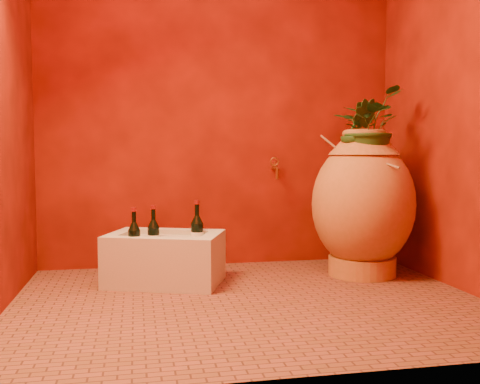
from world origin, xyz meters
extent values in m
plane|color=brown|center=(0.00, 0.00, 0.00)|extent=(2.50, 2.50, 0.00)
cube|color=#510E04|center=(0.00, 1.00, 1.25)|extent=(2.50, 0.02, 2.50)
cube|color=#510E04|center=(1.25, 0.00, 1.25)|extent=(0.02, 2.00, 2.50)
cylinder|color=#B56E33|center=(0.85, 0.47, 0.06)|extent=(0.46, 0.46, 0.12)
ellipsoid|color=#B56E33|center=(0.85, 0.47, 0.46)|extent=(0.70, 0.70, 0.82)
cone|color=#B56E33|center=(0.85, 0.47, 0.84)|extent=(0.48, 0.48, 0.12)
torus|color=#B56E33|center=(0.85, 0.47, 0.92)|extent=(0.30, 0.30, 0.05)
cylinder|color=olive|center=(0.77, 0.42, 0.73)|extent=(0.38, 0.26, 0.36)
cylinder|color=olive|center=(0.83, 0.35, 0.77)|extent=(0.22, 0.41, 0.13)
cylinder|color=olive|center=(0.95, 0.39, 0.78)|extent=(0.21, 0.31, 0.21)
cube|color=beige|center=(-0.42, 0.48, 0.14)|extent=(0.78, 0.65, 0.28)
cube|color=beige|center=(-0.42, 0.67, 0.29)|extent=(0.65, 0.31, 0.03)
cube|color=beige|center=(-0.42, 0.30, 0.29)|extent=(0.65, 0.31, 0.03)
cube|color=beige|center=(-0.71, 0.48, 0.29)|extent=(0.18, 0.29, 0.03)
cube|color=beige|center=(-0.13, 0.48, 0.29)|extent=(0.18, 0.29, 0.03)
cylinder|color=black|center=(-0.22, 0.53, 0.26)|extent=(0.08, 0.08, 0.18)
cone|color=black|center=(-0.22, 0.53, 0.38)|extent=(0.08, 0.08, 0.05)
cylinder|color=black|center=(-0.22, 0.53, 0.44)|extent=(0.03, 0.03, 0.07)
cylinder|color=maroon|center=(-0.22, 0.53, 0.49)|extent=(0.03, 0.03, 0.03)
cylinder|color=silver|center=(-0.22, 0.53, 0.26)|extent=(0.08, 0.08, 0.08)
cylinder|color=black|center=(-0.49, 0.52, 0.26)|extent=(0.07, 0.07, 0.17)
cone|color=black|center=(-0.49, 0.52, 0.37)|extent=(0.07, 0.07, 0.05)
cylinder|color=black|center=(-0.49, 0.52, 0.42)|extent=(0.02, 0.02, 0.07)
cylinder|color=maroon|center=(-0.49, 0.52, 0.46)|extent=(0.03, 0.03, 0.02)
cylinder|color=silver|center=(-0.49, 0.52, 0.26)|extent=(0.07, 0.07, 0.08)
cylinder|color=black|center=(-0.60, 0.40, 0.26)|extent=(0.07, 0.07, 0.17)
cone|color=black|center=(-0.60, 0.40, 0.37)|extent=(0.07, 0.07, 0.05)
cylinder|color=black|center=(-0.60, 0.40, 0.42)|extent=(0.02, 0.02, 0.07)
cylinder|color=maroon|center=(-0.60, 0.40, 0.46)|extent=(0.03, 0.03, 0.02)
cylinder|color=silver|center=(-0.60, 0.40, 0.26)|extent=(0.07, 0.07, 0.08)
cylinder|color=#9E6424|center=(0.38, 0.94, 0.69)|extent=(0.02, 0.13, 0.02)
cylinder|color=#9E6424|center=(0.38, 0.87, 0.65)|extent=(0.02, 0.02, 0.07)
torus|color=#9E6424|center=(0.38, 0.94, 0.73)|extent=(0.07, 0.01, 0.07)
cylinder|color=#9E6424|center=(0.38, 0.94, 0.71)|extent=(0.01, 0.01, 0.05)
imported|color=#1E4418|center=(0.86, 0.44, 0.96)|extent=(0.59, 0.60, 0.50)
imported|color=#1E4418|center=(0.80, 0.42, 0.92)|extent=(0.27, 0.24, 0.41)
camera|label=1|loc=(-0.59, -2.76, 0.78)|focal=40.00mm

